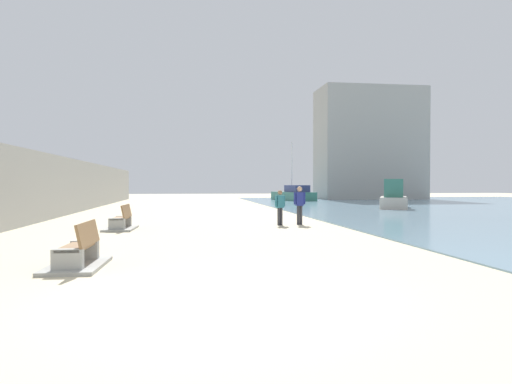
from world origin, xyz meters
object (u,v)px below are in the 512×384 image
at_px(bench_near, 78,257).
at_px(boat_outer, 394,198).
at_px(bench_far, 121,224).
at_px(person_standing, 300,202).
at_px(person_walking, 280,205).
at_px(boat_nearest, 294,195).

xyz_separation_m(bench_near, boat_outer, (17.03, 21.77, 0.55)).
distance_m(bench_far, person_standing, 7.55).
relative_size(bench_far, person_standing, 1.29).
relative_size(person_walking, person_standing, 0.91).
bearing_deg(person_standing, boat_outer, 50.87).
distance_m(bench_near, boat_outer, 27.64).
height_order(bench_far, boat_outer, boat_outer).
relative_size(person_standing, boat_outer, 0.33).
xyz_separation_m(person_walking, boat_outer, (10.74, 12.21, -0.08)).
xyz_separation_m(boat_nearest, boat_outer, (3.51, -16.78, 0.13)).
relative_size(bench_near, bench_far, 0.99).
bearing_deg(boat_outer, person_standing, -129.13).
bearing_deg(boat_nearest, person_standing, -102.38).
bearing_deg(person_standing, person_walking, -172.58).
xyz_separation_m(bench_far, person_standing, (7.42, 1.12, 0.74)).
bearing_deg(bench_near, person_standing, 53.37).
bearing_deg(boat_nearest, bench_far, -114.65).
bearing_deg(person_walking, person_standing, 7.42).
bearing_deg(boat_outer, bench_near, -128.04).
relative_size(bench_far, boat_nearest, 0.32).
bearing_deg(boat_outer, boat_nearest, 101.80).
xyz_separation_m(bench_far, boat_nearest, (13.76, 30.00, 0.42)).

